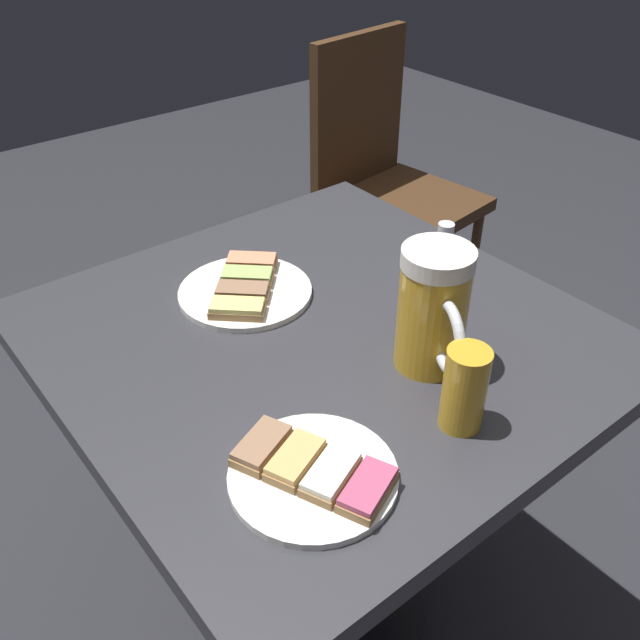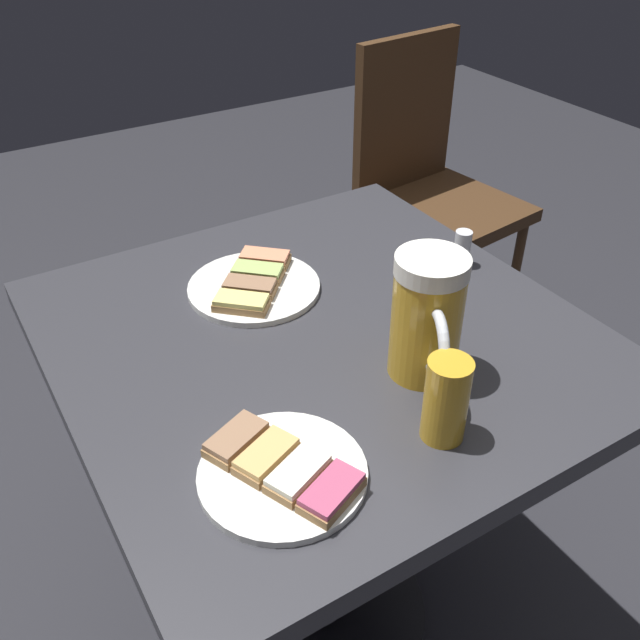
{
  "view_description": "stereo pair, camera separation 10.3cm",
  "coord_description": "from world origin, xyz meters",
  "px_view_note": "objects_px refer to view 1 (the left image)",
  "views": [
    {
      "loc": [
        -0.52,
        -0.66,
        1.35
      ],
      "look_at": [
        0.0,
        0.0,
        0.76
      ],
      "focal_mm": 39.05,
      "sensor_mm": 36.0,
      "label": 1
    },
    {
      "loc": [
        -0.44,
        -0.72,
        1.35
      ],
      "look_at": [
        0.0,
        0.0,
        0.76
      ],
      "focal_mm": 39.05,
      "sensor_mm": 36.0,
      "label": 2
    }
  ],
  "objects_px": {
    "salt_shaker": "(445,240)",
    "cafe_chair": "(384,180)",
    "beer_mug": "(434,311)",
    "plate_near": "(245,289)",
    "plate_far": "(313,472)",
    "beer_glass_small": "(464,389)"
  },
  "relations": [
    {
      "from": "beer_mug",
      "to": "salt_shaker",
      "type": "relative_size",
      "value": 2.84
    },
    {
      "from": "beer_glass_small",
      "to": "beer_mug",
      "type": "bearing_deg",
      "value": 63.09
    },
    {
      "from": "plate_far",
      "to": "cafe_chair",
      "type": "xyz_separation_m",
      "value": [
        0.93,
        0.87,
        -0.2
      ]
    },
    {
      "from": "plate_near",
      "to": "salt_shaker",
      "type": "height_order",
      "value": "salt_shaker"
    },
    {
      "from": "salt_shaker",
      "to": "cafe_chair",
      "type": "relative_size",
      "value": 0.07
    },
    {
      "from": "salt_shaker",
      "to": "plate_near",
      "type": "bearing_deg",
      "value": 161.51
    },
    {
      "from": "plate_near",
      "to": "cafe_chair",
      "type": "bearing_deg",
      "value": 32.6
    },
    {
      "from": "salt_shaker",
      "to": "cafe_chair",
      "type": "xyz_separation_m",
      "value": [
        0.44,
        0.61,
        -0.22
      ]
    },
    {
      "from": "beer_glass_small",
      "to": "salt_shaker",
      "type": "distance_m",
      "value": 0.42
    },
    {
      "from": "plate_far",
      "to": "beer_glass_small",
      "type": "distance_m",
      "value": 0.21
    },
    {
      "from": "plate_near",
      "to": "beer_glass_small",
      "type": "height_order",
      "value": "beer_glass_small"
    },
    {
      "from": "beer_mug",
      "to": "cafe_chair",
      "type": "height_order",
      "value": "cafe_chair"
    },
    {
      "from": "plate_near",
      "to": "cafe_chair",
      "type": "height_order",
      "value": "cafe_chair"
    },
    {
      "from": "plate_far",
      "to": "cafe_chair",
      "type": "relative_size",
      "value": 0.22
    },
    {
      "from": "plate_near",
      "to": "plate_far",
      "type": "xyz_separation_m",
      "value": [
        -0.15,
        -0.37,
        0.0
      ]
    },
    {
      "from": "beer_mug",
      "to": "beer_glass_small",
      "type": "distance_m",
      "value": 0.13
    },
    {
      "from": "salt_shaker",
      "to": "cafe_chair",
      "type": "height_order",
      "value": "cafe_chair"
    },
    {
      "from": "beer_mug",
      "to": "cafe_chair",
      "type": "relative_size",
      "value": 0.2
    },
    {
      "from": "plate_near",
      "to": "beer_mug",
      "type": "relative_size",
      "value": 1.19
    },
    {
      "from": "plate_near",
      "to": "beer_mug",
      "type": "xyz_separation_m",
      "value": [
        0.1,
        -0.31,
        0.08
      ]
    },
    {
      "from": "beer_mug",
      "to": "salt_shaker",
      "type": "xyz_separation_m",
      "value": [
        0.24,
        0.19,
        -0.06
      ]
    },
    {
      "from": "beer_glass_small",
      "to": "salt_shaker",
      "type": "xyz_separation_m",
      "value": [
        0.29,
        0.3,
        -0.03
      ]
    }
  ]
}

